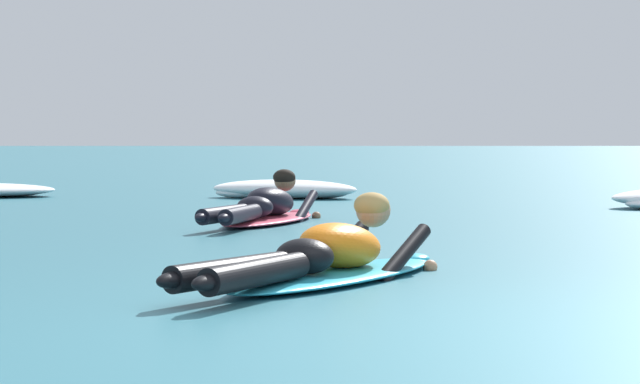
% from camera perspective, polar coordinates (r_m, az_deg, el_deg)
% --- Properties ---
extents(ground_plane, '(120.00, 120.00, 0.00)m').
position_cam_1_polar(ground_plane, '(15.34, 2.91, -0.47)').
color(ground_plane, '#2D6B7A').
extents(surfer_near, '(1.68, 2.42, 0.55)m').
position_cam_1_polar(surfer_near, '(7.18, 0.14, -3.01)').
color(surfer_near, '#2DB2D1').
rests_on(surfer_near, ground).
extents(surfer_far, '(1.14, 2.44, 0.54)m').
position_cam_1_polar(surfer_far, '(11.78, -2.63, -0.75)').
color(surfer_far, '#E54C66').
rests_on(surfer_far, ground).
extents(whitewater_front, '(2.09, 1.38, 0.24)m').
position_cam_1_polar(whitewater_front, '(16.26, -1.75, 0.11)').
color(whitewater_front, white).
rests_on(whitewater_front, ground).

